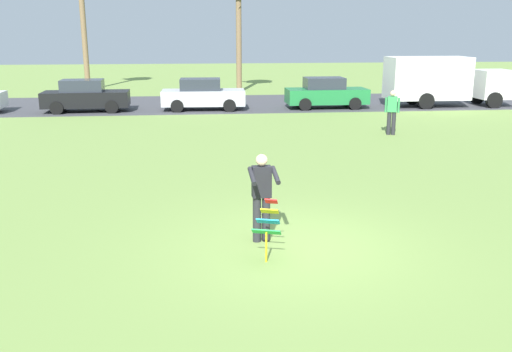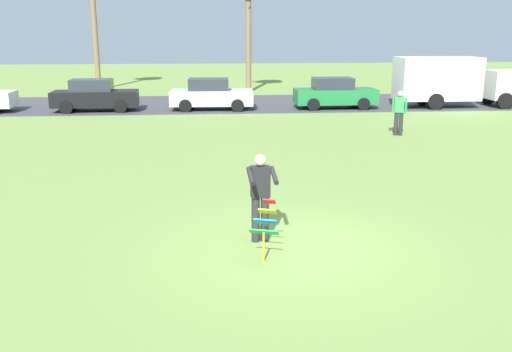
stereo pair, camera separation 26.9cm
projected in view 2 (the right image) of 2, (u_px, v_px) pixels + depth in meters
The scene contains 9 objects.
ground_plane at pixel (293, 247), 10.59m from camera, with size 120.00×120.00×0.00m, color olive.
road_strip at pixel (237, 103), 31.19m from camera, with size 120.00×8.00×0.01m, color #424247.
person_kite_flyer at pixel (260, 195), 10.62m from camera, with size 0.56×0.67×1.73m.
kite_held at pixel (266, 223), 9.89m from camera, with size 0.54×0.71×1.04m.
parked_car_black at pixel (95, 96), 28.10m from camera, with size 4.26×1.95×1.60m.
parked_car_silver at pixel (211, 95), 28.57m from camera, with size 4.25×1.93×1.60m.
parked_car_green at pixel (335, 94), 29.08m from camera, with size 4.21×1.86×1.60m.
parked_truck_white_box at pixel (452, 80), 29.42m from camera, with size 6.71×2.15×2.62m.
person_walker_near at pixel (399, 112), 21.56m from camera, with size 0.54×0.34×1.73m.
Camera 2 is at (-1.52, -9.81, 3.99)m, focal length 39.19 mm.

